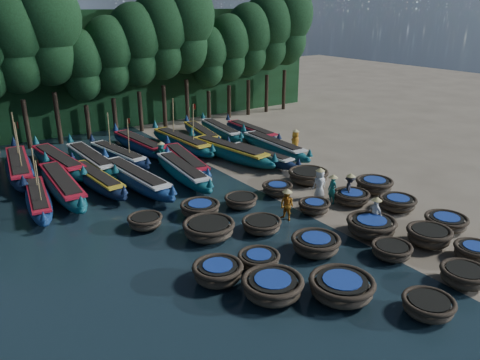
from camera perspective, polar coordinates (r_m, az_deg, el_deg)
ground at (r=25.71m, az=6.20°, el=-3.27°), size 120.00×120.00×0.00m
foliage_wall at (r=44.29m, az=-14.34°, el=13.01°), size 40.00×3.00×10.00m
coracle_2 at (r=18.31m, az=21.97°, el=-14.04°), size 2.28×2.28×0.67m
coracle_3 at (r=20.58m, az=25.62°, el=-10.45°), size 2.21×2.21×0.74m
coracle_4 at (r=22.68m, az=26.70°, el=-7.81°), size 2.11×2.11×0.68m
coracle_5 at (r=17.92m, az=3.98°, el=-12.83°), size 2.63×2.63×0.83m
coracle_6 at (r=18.25m, az=12.28°, el=-12.65°), size 2.67×2.67×0.82m
coracle_7 at (r=21.49m, az=17.99°, el=-8.17°), size 2.08×2.08×0.64m
coracle_8 at (r=23.11m, az=22.04°, el=-6.32°), size 2.46×2.46×0.82m
coracle_9 at (r=25.02m, az=23.82°, el=-4.71°), size 2.51×2.51×0.69m
coracle_10 at (r=18.79m, az=-2.72°, el=-11.14°), size 2.35×2.35×0.80m
coracle_11 at (r=19.79m, az=2.31°, el=-9.68°), size 2.12×2.12×0.64m
coracle_12 at (r=21.02m, az=9.21°, el=-7.72°), size 2.62×2.62×0.80m
coracle_13 at (r=23.18m, az=15.70°, el=-5.42°), size 2.81×2.81×0.83m
coracle_14 at (r=26.41m, az=18.66°, el=-2.64°), size 2.30×2.30×0.72m
coracle_15 at (r=22.12m, az=-3.82°, el=-5.97°), size 3.06×3.06×0.82m
coracle_16 at (r=22.73m, az=2.65°, el=-5.48°), size 2.05×2.05×0.64m
coracle_17 at (r=25.03m, az=9.04°, el=-3.17°), size 1.93×1.93×0.64m
coracle_18 at (r=26.57m, az=13.41°, el=-2.01°), size 2.47×2.47×0.68m
coracle_19 at (r=28.38m, az=16.04°, el=-0.59°), size 2.18×2.18×0.84m
coracle_20 at (r=23.50m, az=-11.49°, el=-4.95°), size 2.08×2.08×0.65m
coracle_21 at (r=24.44m, az=-4.88°, el=-3.46°), size 2.46×2.46×0.72m
coracle_22 at (r=25.39m, az=0.11°, el=-2.55°), size 1.82×1.82×0.65m
coracle_23 at (r=27.12m, az=4.57°, el=-1.05°), size 1.87×1.87×0.65m
coracle_24 at (r=29.11m, az=8.33°, el=0.51°), size 2.61×2.61×0.81m
long_boat_0 at (r=27.50m, az=-23.37°, el=-2.19°), size 2.27×7.22×3.10m
long_boat_1 at (r=28.77m, az=-20.85°, el=-0.62°), size 1.93×8.97×1.58m
long_boat_2 at (r=29.29m, az=-17.10°, el=0.06°), size 1.96×7.90×1.39m
long_boat_3 at (r=28.69m, az=-12.60°, el=0.20°), size 2.23×8.89×1.57m
long_boat_4 at (r=29.54m, az=-7.02°, el=1.05°), size 2.16×8.21×1.45m
long_boat_5 at (r=31.38m, az=-6.64°, el=2.26°), size 2.72×8.25×1.47m
long_boat_6 at (r=33.16m, az=-1.30°, el=3.50°), size 2.86×9.04×1.61m
long_boat_7 at (r=32.56m, az=2.54°, el=2.93°), size 2.15×7.23×1.28m
long_boat_8 at (r=34.67m, az=4.10°, el=4.13°), size 1.76×8.47×1.49m
long_boat_9 at (r=33.03m, az=-25.32°, el=1.42°), size 2.76×9.14×3.91m
long_boat_10 at (r=33.23m, az=-21.29°, el=2.08°), size 2.38×8.90×1.57m
long_boat_11 at (r=32.91m, az=-17.71°, el=2.33°), size 1.81×8.82×1.55m
long_boat_12 at (r=33.70m, az=-14.65°, el=2.96°), size 2.54×7.80×3.35m
long_boat_13 at (r=35.79m, az=-12.13°, el=4.25°), size 2.10×8.47×1.49m
long_boat_14 at (r=35.83m, az=-7.15°, el=4.61°), size 1.93×8.80×3.74m
long_boat_15 at (r=38.39m, az=-4.71°, el=5.67°), size 2.62×7.66×1.37m
long_boat_16 at (r=39.31m, az=-2.38°, el=6.08°), size 2.30×7.74×1.37m
long_boat_17 at (r=38.79m, az=1.40°, el=5.90°), size 1.66×7.87×1.39m
fisherman_0 at (r=26.70m, az=9.68°, el=-0.39°), size 0.95×0.72×1.93m
fisherman_1 at (r=26.18m, az=11.20°, el=-0.97°), size 0.52×0.58×1.78m
fisherman_2 at (r=23.82m, az=5.74°, el=-2.99°), size 0.79×0.91×1.80m
fisherman_3 at (r=26.66m, az=13.24°, el=-0.91°), size 1.15×1.09×1.76m
fisherman_4 at (r=23.81m, az=16.19°, el=-3.79°), size 0.52×0.95×1.74m
fisherman_5 at (r=32.68m, az=-9.54°, el=3.28°), size 1.40×1.11×1.69m
fisherman_6 at (r=34.58m, az=6.77°, el=4.65°), size 0.96×0.72×1.99m
tree_3 at (r=38.23m, az=-25.94°, el=15.08°), size 4.92×4.92×11.60m
tree_4 at (r=38.65m, az=-22.64°, el=16.59°), size 5.34×5.34×12.58m
tree_5 at (r=39.45m, az=-18.79°, el=13.14°), size 3.68×3.68×8.68m
tree_6 at (r=40.09m, az=-15.68°, el=14.54°), size 4.09×4.09×9.65m
tree_7 at (r=40.87m, az=-12.64°, el=15.85°), size 4.51×4.51×10.63m
tree_8 at (r=41.77m, az=-9.68°, el=17.06°), size 4.92×4.92×11.60m
tree_9 at (r=42.78m, az=-6.83°, el=18.18°), size 5.34×5.34×12.58m
tree_10 at (r=44.11m, az=-3.96°, el=14.82°), size 3.68×3.68×8.68m
tree_11 at (r=45.27m, az=-1.40°, el=15.86°), size 4.09×4.09×9.65m
tree_12 at (r=46.53m, az=1.06°, el=16.83°), size 4.51×4.51×10.63m
tree_13 at (r=47.88m, az=3.41°, el=17.71°), size 4.92×4.92×11.60m
tree_14 at (r=49.30m, az=5.64°, el=18.51°), size 5.34×5.34×12.58m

